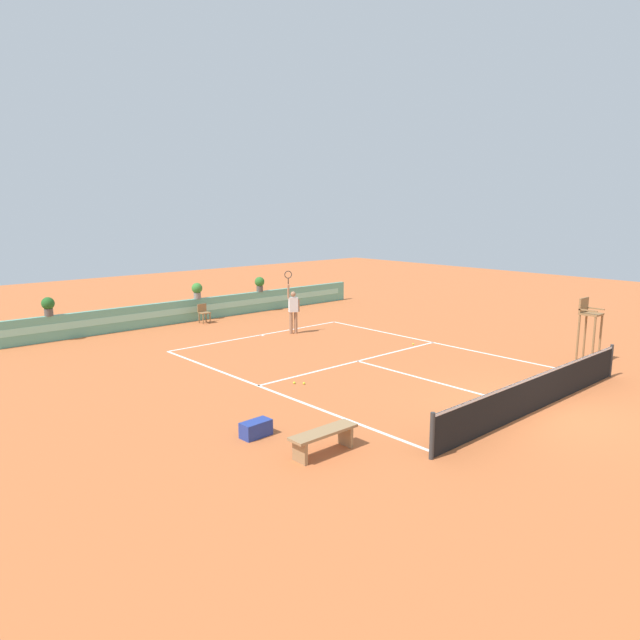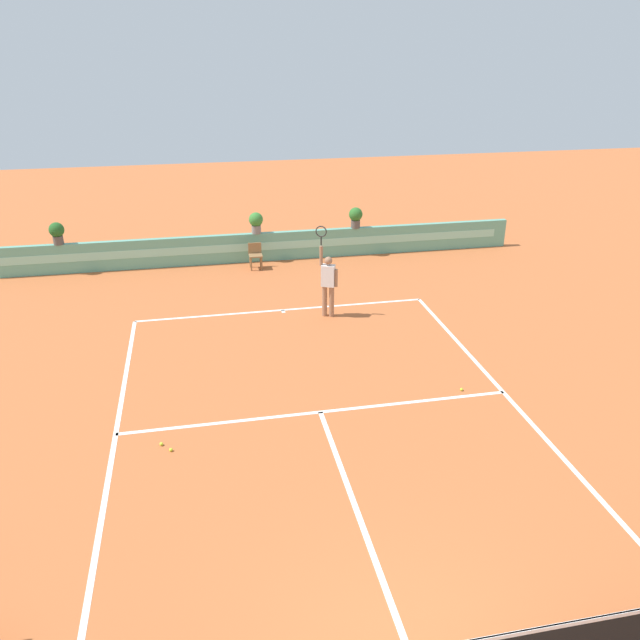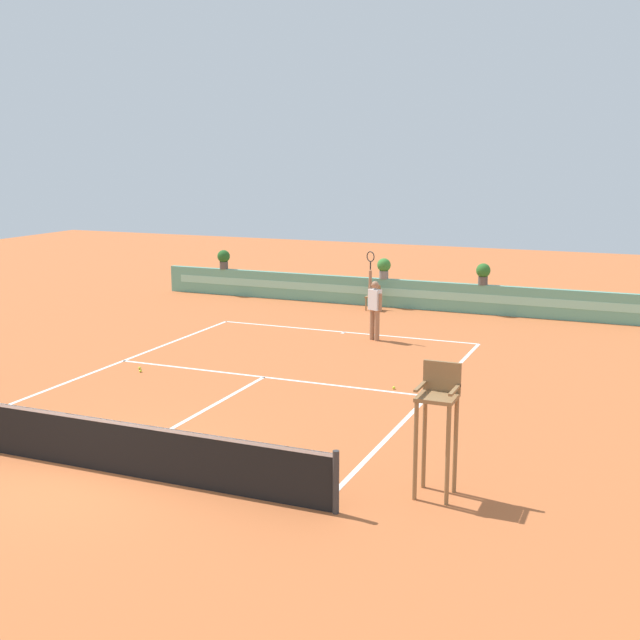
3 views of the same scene
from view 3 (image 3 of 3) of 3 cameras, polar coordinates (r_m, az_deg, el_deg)
ground_plane at (r=19.44m, az=-4.51°, el=-4.33°), size 60.00×60.00×0.00m
court_lines at (r=20.06m, az=-3.57°, el=-3.80°), size 8.32×11.94×0.01m
net at (r=14.47m, az=-15.52°, el=-8.27°), size 8.92×0.10×1.00m
back_wall_barrier at (r=28.74m, az=4.94°, el=1.91°), size 18.00×0.21×1.00m
umpire_chair at (r=12.87m, az=8.29°, el=-6.55°), size 0.60×0.60×2.14m
ball_kid_chair at (r=28.17m, az=3.76°, el=1.68°), size 0.44×0.44×0.85m
tennis_player at (r=23.46m, az=3.87°, el=1.09°), size 0.57×0.35×2.58m
tennis_ball_near_baseline at (r=20.65m, az=-12.52°, el=-3.52°), size 0.07×0.07×0.07m
tennis_ball_mid_court at (r=18.82m, az=5.22°, el=-4.77°), size 0.07×0.07×0.07m
tennis_ball_by_sideline at (r=20.93m, az=-12.58°, el=-3.32°), size 0.07×0.07×0.07m
potted_plant_right at (r=27.79m, az=11.42°, el=3.29°), size 0.48×0.48×0.72m
potted_plant_centre at (r=28.67m, az=4.52°, el=3.74°), size 0.48×0.48×0.72m
potted_plant_far_left at (r=31.26m, az=-6.80°, el=4.35°), size 0.48×0.48×0.72m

